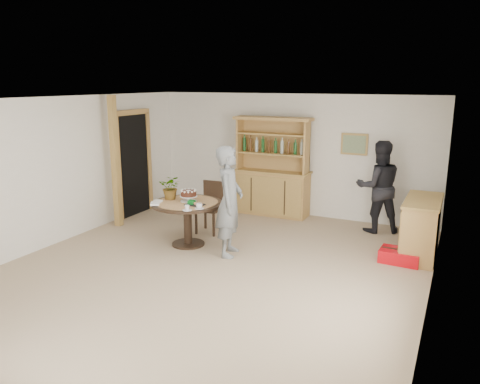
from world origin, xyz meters
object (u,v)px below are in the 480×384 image
at_px(red_suitcase, 400,256).
at_px(sideboard, 421,228).
at_px(adult_person, 379,187).
at_px(dining_table, 187,211).
at_px(teen_boy, 229,202).
at_px(hutch, 273,182).
at_px(dining_chair, 211,203).

bearing_deg(red_suitcase, sideboard, 63.93).
bearing_deg(adult_person, dining_table, 12.48).
distance_m(dining_table, red_suitcase, 3.51).
height_order(teen_boy, red_suitcase, teen_boy).
height_order(sideboard, red_suitcase, sideboard).
relative_size(sideboard, adult_person, 0.74).
bearing_deg(hutch, adult_person, -6.30).
relative_size(teen_boy, red_suitcase, 2.85).
bearing_deg(hutch, red_suitcase, -30.82).
xyz_separation_m(dining_table, red_suitcase, (3.39, 0.73, -0.50)).
xyz_separation_m(hutch, dining_table, (-0.59, -2.40, -0.08)).
bearing_deg(teen_boy, dining_table, 68.49).
distance_m(hutch, adult_person, 2.20).
distance_m(dining_chair, adult_person, 3.10).
relative_size(dining_table, teen_boy, 0.68).
xyz_separation_m(dining_chair, adult_person, (2.78, 1.33, 0.32)).
distance_m(teen_boy, red_suitcase, 2.79).
distance_m(sideboard, adult_person, 1.37).
distance_m(hutch, dining_table, 2.48).
bearing_deg(sideboard, dining_table, -162.26).
height_order(hutch, red_suitcase, hutch).
xyz_separation_m(hutch, adult_person, (2.18, -0.24, 0.16)).
relative_size(dining_table, adult_person, 0.70).
bearing_deg(adult_person, red_suitcase, 87.88).
distance_m(teen_boy, adult_person, 2.97).
bearing_deg(dining_chair, hutch, 67.40).
relative_size(hutch, sideboard, 1.62).
xyz_separation_m(adult_person, red_suitcase, (0.62, -1.43, -0.75)).
relative_size(dining_chair, teen_boy, 0.53).
bearing_deg(teen_boy, red_suitcase, -86.66).
height_order(sideboard, teen_boy, teen_boy).
bearing_deg(red_suitcase, hutch, 152.33).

